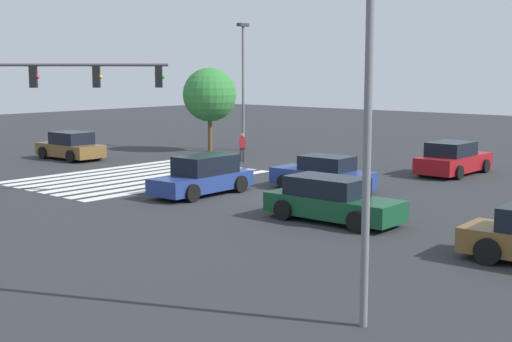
# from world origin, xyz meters

# --- Properties ---
(ground_plane) EXTENTS (113.23, 113.23, 0.00)m
(ground_plane) POSITION_xyz_m (0.00, 0.00, 0.00)
(ground_plane) COLOR #2B2D30
(crosswalk_markings) EXTENTS (11.20, 7.25, 0.01)m
(crosswalk_markings) POSITION_xyz_m (0.00, -7.51, 0.00)
(crosswalk_markings) COLOR silver
(crosswalk_markings) RESTS_ON ground_plane
(traffic_signal_mast) EXTENTS (5.45, 5.45, 5.52)m
(traffic_signal_mast) POSITION_xyz_m (5.80, -5.80, 4.17)
(traffic_signal_mast) COLOR #47474C
(traffic_signal_mast) RESTS_ON ground_plane
(car_0) EXTENTS (2.03, 4.50, 1.48)m
(car_0) POSITION_xyz_m (-2.71, 1.43, 0.68)
(car_0) COLOR navy
(car_0) RESTS_ON ground_plane
(car_1) EXTENTS (2.08, 4.76, 1.50)m
(car_1) POSITION_xyz_m (2.21, 5.31, 0.72)
(car_1) COLOR #144728
(car_1) RESTS_ON ground_plane
(car_2) EXTENTS (2.09, 4.33, 1.58)m
(car_2) POSITION_xyz_m (-1.80, -15.60, 0.74)
(car_2) COLOR brown
(car_2) RESTS_ON ground_plane
(car_3) EXTENTS (4.67, 2.06, 1.60)m
(car_3) POSITION_xyz_m (1.36, -1.69, 0.76)
(car_3) COLOR navy
(car_3) RESTS_ON ground_plane
(car_5) EXTENTS (4.81, 2.17, 1.62)m
(car_5) POSITION_xyz_m (-10.65, 3.49, 0.75)
(car_5) COLOR maroon
(car_5) RESTS_ON ground_plane
(pedestrian) EXTENTS (0.41, 0.41, 1.58)m
(pedestrian) POSITION_xyz_m (-7.48, -7.53, 0.87)
(pedestrian) COLOR #38383D
(pedestrian) RESTS_ON ground_plane
(street_light_pole_a) EXTENTS (0.80, 0.36, 7.43)m
(street_light_pole_a) POSITION_xyz_m (9.95, 11.54, 4.50)
(street_light_pole_a) COLOR slate
(street_light_pole_a) RESTS_ON ground_plane
(street_light_pole_b) EXTENTS (0.80, 0.36, 7.95)m
(street_light_pole_b) POSITION_xyz_m (-11.84, -11.41, 4.77)
(street_light_pole_b) COLOR slate
(street_light_pole_b) RESTS_ON ground_plane
(tree_corner_a) EXTENTS (3.33, 3.33, 5.21)m
(tree_corner_a) POSITION_xyz_m (-9.91, -12.47, 3.53)
(tree_corner_a) COLOR brown
(tree_corner_a) RESTS_ON ground_plane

